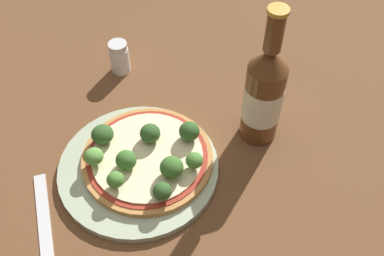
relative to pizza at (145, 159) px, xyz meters
The scene contains 15 objects.
ground_plane 0.02m from the pizza, ahead, with size 3.00×3.00×0.00m, color brown.
plate 0.02m from the pizza, 161.06° to the right, with size 0.25×0.25×0.01m.
pizza is the anchor object (origin of this frame).
broccoli_floret_0 0.07m from the pizza, 159.50° to the right, with size 0.03×0.03×0.03m.
broccoli_floret_1 0.08m from the pizza, 154.59° to the left, with size 0.03×0.03×0.03m.
broccoli_floret_2 0.04m from the pizza, 41.42° to the left, with size 0.03×0.03×0.03m.
broccoli_floret_3 0.08m from the pizza, 102.14° to the right, with size 0.03×0.03×0.03m.
broccoli_floret_4 0.08m from the pizza, 50.13° to the right, with size 0.03×0.03×0.03m.
broccoli_floret_5 0.06m from the pizza, 73.43° to the right, with size 0.04×0.04×0.03m.
broccoli_floret_6 0.08m from the pizza, ahead, with size 0.03×0.03×0.03m.
broccoli_floret_7 0.08m from the pizza, 119.30° to the left, with size 0.04×0.04×0.03m.
broccoli_floret_8 0.04m from the pizza, behind, with size 0.03×0.03×0.03m.
beer_bottle 0.21m from the pizza, 14.68° to the right, with size 0.06×0.06×0.25m.
pepper_shaker 0.23m from the pizza, 70.00° to the left, with size 0.04×0.04×0.06m.
fork 0.18m from the pizza, behind, with size 0.08×0.18×0.00m.
Camera 1 is at (-0.19, -0.38, 0.59)m, focal length 42.00 mm.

